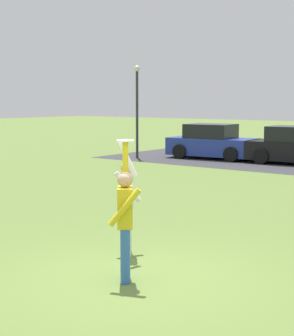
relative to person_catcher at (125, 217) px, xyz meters
The scene contains 6 objects.
ground_plane 1.00m from the person_catcher, 75.89° to the left, with size 120.00×120.00×0.00m, color olive.
person_catcher is the anchor object (origin of this frame).
person_defender 1.42m from the person_catcher, 128.17° to the left, with size 0.64×0.66×2.05m.
frisbee_disc 1.13m from the person_catcher, 128.17° to the left, with size 0.26×0.26×0.02m, color white.
parked_car_blue 17.50m from the person_catcher, 116.39° to the left, with size 4.24×2.32×1.59m.
lamppost_by_lot 17.47m from the person_catcher, 127.90° to the left, with size 0.28×0.28×4.26m.
Camera 1 is at (5.03, -6.26, 2.70)m, focal length 58.32 mm.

